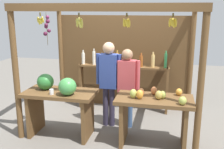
{
  "coord_description": "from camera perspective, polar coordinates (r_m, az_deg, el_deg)",
  "views": [
    {
      "loc": [
        1.0,
        -4.83,
        2.23
      ],
      "look_at": [
        0.0,
        -0.19,
        1.03
      ],
      "focal_mm": 42.83,
      "sensor_mm": 36.0,
      "label": 1
    }
  ],
  "objects": [
    {
      "name": "vendor_woman",
      "position": [
        4.94,
        3.19,
        -1.57
      ],
      "size": [
        0.48,
        0.2,
        1.5
      ],
      "rotation": [
        0.0,
        0.0,
        0.18
      ],
      "color": "#38527B",
      "rests_on": "ground"
    },
    {
      "name": "bottle_shelf_unit",
      "position": [
        5.81,
        2.37,
        0.1
      ],
      "size": [
        1.97,
        0.22,
        1.36
      ],
      "color": "brown",
      "rests_on": "ground"
    },
    {
      "name": "fruit_counter_left",
      "position": [
        4.74,
        -11.22,
        -4.93
      ],
      "size": [
        1.24,
        0.64,
        1.11
      ],
      "color": "brown",
      "rests_on": "ground"
    },
    {
      "name": "fruit_counter_right",
      "position": [
        4.43,
        8.96,
        -7.51
      ],
      "size": [
        1.24,
        0.64,
        0.97
      ],
      "color": "brown",
      "rests_on": "ground"
    },
    {
      "name": "market_stall",
      "position": [
        5.43,
        1.35,
        4.78
      ],
      "size": [
        3.07,
        2.03,
        2.29
      ],
      "color": "brown",
      "rests_on": "ground"
    },
    {
      "name": "vendor_man",
      "position": [
        4.97,
        -0.71,
        -0.47
      ],
      "size": [
        0.48,
        0.22,
        1.62
      ],
      "rotation": [
        0.0,
        0.0,
        0.15
      ],
      "color": "#332E44",
      "rests_on": "ground"
    },
    {
      "name": "ground_plane",
      "position": [
        5.42,
        0.43,
        -10.13
      ],
      "size": [
        12.0,
        12.0,
        0.0
      ],
      "primitive_type": "plane",
      "color": "slate",
      "rests_on": "ground"
    }
  ]
}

